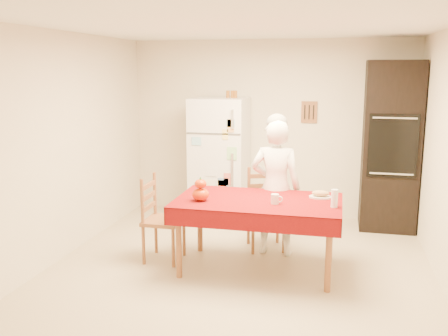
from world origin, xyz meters
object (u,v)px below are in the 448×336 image
(coffee_mug, at_px, (275,199))
(pumpkin_lower, at_px, (201,194))
(chair_far, at_px, (265,205))
(seated_woman, at_px, (276,188))
(chair_left, at_px, (158,215))
(dining_table, at_px, (258,206))
(oven_cabinet, at_px, (390,146))
(bread_plate, at_px, (320,197))
(refrigerator, at_px, (220,159))
(wine_glass, at_px, (334,198))

(coffee_mug, height_order, pumpkin_lower, pumpkin_lower)
(chair_far, relative_size, seated_woman, 0.61)
(chair_left, bearing_deg, dining_table, -90.71)
(pumpkin_lower, bearing_deg, dining_table, 16.63)
(oven_cabinet, distance_m, bread_plate, 1.82)
(oven_cabinet, xyz_separation_m, pumpkin_lower, (-2.01, -1.98, -0.27))
(refrigerator, bearing_deg, bread_plate, -46.56)
(chair_left, bearing_deg, seated_woman, -67.55)
(oven_cabinet, distance_m, coffee_mug, 2.32)
(bread_plate, bearing_deg, pumpkin_lower, -161.98)
(dining_table, distance_m, pumpkin_lower, 0.61)
(refrigerator, relative_size, bread_plate, 7.08)
(refrigerator, bearing_deg, pumpkin_lower, -82.10)
(bread_plate, bearing_deg, seated_woman, 149.75)
(dining_table, distance_m, bread_plate, 0.67)
(dining_table, bearing_deg, chair_left, 178.34)
(oven_cabinet, distance_m, chair_far, 1.93)
(dining_table, distance_m, seated_woman, 0.54)
(chair_far, distance_m, pumpkin_lower, 1.08)
(chair_far, bearing_deg, bread_plate, -56.17)
(pumpkin_lower, bearing_deg, oven_cabinet, 44.52)
(bread_plate, bearing_deg, chair_left, -173.89)
(coffee_mug, bearing_deg, oven_cabinet, 57.00)
(oven_cabinet, bearing_deg, dining_table, -128.59)
(refrigerator, bearing_deg, coffee_mug, -61.45)
(dining_table, relative_size, seated_woman, 1.10)
(pumpkin_lower, distance_m, bread_plate, 1.26)
(wine_glass, distance_m, bread_plate, 0.37)
(refrigerator, distance_m, dining_table, 1.96)
(wine_glass, xyz_separation_m, bread_plate, (-0.15, 0.33, -0.08))
(oven_cabinet, xyz_separation_m, chair_left, (-2.56, -1.78, -0.59))
(oven_cabinet, relative_size, chair_far, 2.32)
(oven_cabinet, distance_m, pumpkin_lower, 2.83)
(oven_cabinet, distance_m, dining_table, 2.35)
(wine_glass, bearing_deg, pumpkin_lower, -177.48)
(chair_far, bearing_deg, oven_cabinet, 17.48)
(chair_left, height_order, seated_woman, seated_woman)
(pumpkin_lower, bearing_deg, chair_far, 58.54)
(dining_table, height_order, coffee_mug, coffee_mug)
(dining_table, relative_size, bread_plate, 7.08)
(coffee_mug, bearing_deg, bread_plate, 38.09)
(dining_table, relative_size, wine_glass, 9.66)
(chair_left, relative_size, pumpkin_lower, 5.45)
(seated_woman, bearing_deg, chair_far, -51.33)
(chair_far, bearing_deg, pumpkin_lower, -140.68)
(refrigerator, height_order, bread_plate, refrigerator)
(seated_woman, distance_m, bread_plate, 0.59)
(seated_woman, bearing_deg, refrigerator, -50.44)
(wine_glass, bearing_deg, bread_plate, 113.78)
(chair_left, height_order, pumpkin_lower, chair_left)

